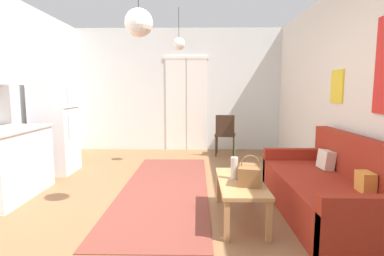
{
  "coord_description": "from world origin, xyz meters",
  "views": [
    {
      "loc": [
        0.43,
        -3.19,
        1.35
      ],
      "look_at": [
        0.36,
        0.84,
        0.85
      ],
      "focal_mm": 27.94,
      "sensor_mm": 36.0,
      "label": 1
    }
  ],
  "objects_px": {
    "accent_chair": "(225,133)",
    "handbag": "(250,175)",
    "pendant_lamp_far": "(179,44)",
    "couch": "(331,192)",
    "bamboo_vase": "(234,168)",
    "pendant_lamp_near": "(139,23)",
    "coffee_table": "(240,186)",
    "refrigerator": "(55,119)"
  },
  "relations": [
    {
      "from": "refrigerator",
      "to": "pendant_lamp_far",
      "type": "distance_m",
      "value": 2.41
    },
    {
      "from": "couch",
      "to": "pendant_lamp_near",
      "type": "relative_size",
      "value": 2.31
    },
    {
      "from": "couch",
      "to": "pendant_lamp_far",
      "type": "xyz_separation_m",
      "value": [
        -1.76,
        2.05,
        1.87
      ]
    },
    {
      "from": "coffee_table",
      "to": "pendant_lamp_near",
      "type": "xyz_separation_m",
      "value": [
        -1.04,
        0.05,
        1.66
      ]
    },
    {
      "from": "accent_chair",
      "to": "pendant_lamp_near",
      "type": "bearing_deg",
      "value": 76.61
    },
    {
      "from": "couch",
      "to": "refrigerator",
      "type": "bearing_deg",
      "value": 155.82
    },
    {
      "from": "handbag",
      "to": "refrigerator",
      "type": "bearing_deg",
      "value": 146.28
    },
    {
      "from": "couch",
      "to": "accent_chair",
      "type": "bearing_deg",
      "value": 106.25
    },
    {
      "from": "couch",
      "to": "bamboo_vase",
      "type": "height_order",
      "value": "bamboo_vase"
    },
    {
      "from": "couch",
      "to": "accent_chair",
      "type": "distance_m",
      "value": 3.11
    },
    {
      "from": "bamboo_vase",
      "to": "pendant_lamp_near",
      "type": "height_order",
      "value": "pendant_lamp_near"
    },
    {
      "from": "bamboo_vase",
      "to": "pendant_lamp_far",
      "type": "xyz_separation_m",
      "value": [
        -0.71,
        2.08,
        1.6
      ]
    },
    {
      "from": "couch",
      "to": "pendant_lamp_far",
      "type": "bearing_deg",
      "value": 130.67
    },
    {
      "from": "coffee_table",
      "to": "pendant_lamp_near",
      "type": "distance_m",
      "value": 1.96
    },
    {
      "from": "refrigerator",
      "to": "accent_chair",
      "type": "distance_m",
      "value": 3.21
    },
    {
      "from": "pendant_lamp_far",
      "to": "couch",
      "type": "bearing_deg",
      "value": -49.33
    },
    {
      "from": "couch",
      "to": "bamboo_vase",
      "type": "distance_m",
      "value": 1.09
    },
    {
      "from": "coffee_table",
      "to": "handbag",
      "type": "xyz_separation_m",
      "value": [
        0.08,
        -0.11,
        0.15
      ]
    },
    {
      "from": "accent_chair",
      "to": "pendant_lamp_near",
      "type": "relative_size",
      "value": 1.01
    },
    {
      "from": "pendant_lamp_far",
      "to": "accent_chair",
      "type": "bearing_deg",
      "value": 46.32
    },
    {
      "from": "handbag",
      "to": "coffee_table",
      "type": "bearing_deg",
      "value": 123.68
    },
    {
      "from": "coffee_table",
      "to": "pendant_lamp_far",
      "type": "bearing_deg",
      "value": 109.63
    },
    {
      "from": "pendant_lamp_near",
      "to": "bamboo_vase",
      "type": "bearing_deg",
      "value": 1.34
    },
    {
      "from": "accent_chair",
      "to": "handbag",
      "type": "bearing_deg",
      "value": 96.73
    },
    {
      "from": "refrigerator",
      "to": "pendant_lamp_near",
      "type": "height_order",
      "value": "pendant_lamp_near"
    },
    {
      "from": "pendant_lamp_far",
      "to": "refrigerator",
      "type": "bearing_deg",
      "value": -170.22
    },
    {
      "from": "couch",
      "to": "handbag",
      "type": "relative_size",
      "value": 6.03
    },
    {
      "from": "couch",
      "to": "pendant_lamp_far",
      "type": "height_order",
      "value": "pendant_lamp_far"
    },
    {
      "from": "coffee_table",
      "to": "couch",
      "type": "bearing_deg",
      "value": 5.8
    },
    {
      "from": "couch",
      "to": "handbag",
      "type": "height_order",
      "value": "couch"
    },
    {
      "from": "refrigerator",
      "to": "pendant_lamp_near",
      "type": "distance_m",
      "value": 2.73
    },
    {
      "from": "pendant_lamp_far",
      "to": "pendant_lamp_near",
      "type": "bearing_deg",
      "value": -97.44
    },
    {
      "from": "coffee_table",
      "to": "bamboo_vase",
      "type": "bearing_deg",
      "value": 130.99
    },
    {
      "from": "couch",
      "to": "coffee_table",
      "type": "relative_size",
      "value": 1.9
    },
    {
      "from": "bamboo_vase",
      "to": "pendant_lamp_far",
      "type": "distance_m",
      "value": 2.72
    },
    {
      "from": "bamboo_vase",
      "to": "pendant_lamp_far",
      "type": "bearing_deg",
      "value": 108.77
    },
    {
      "from": "accent_chair",
      "to": "pendant_lamp_far",
      "type": "distance_m",
      "value": 2.1
    },
    {
      "from": "refrigerator",
      "to": "pendant_lamp_far",
      "type": "relative_size",
      "value": 2.52
    },
    {
      "from": "refrigerator",
      "to": "pendant_lamp_near",
      "type": "bearing_deg",
      "value": -45.09
    },
    {
      "from": "handbag",
      "to": "pendant_lamp_far",
      "type": "relative_size",
      "value": 0.47
    },
    {
      "from": "handbag",
      "to": "refrigerator",
      "type": "distance_m",
      "value": 3.47
    },
    {
      "from": "handbag",
      "to": "refrigerator",
      "type": "relative_size",
      "value": 0.19
    }
  ]
}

